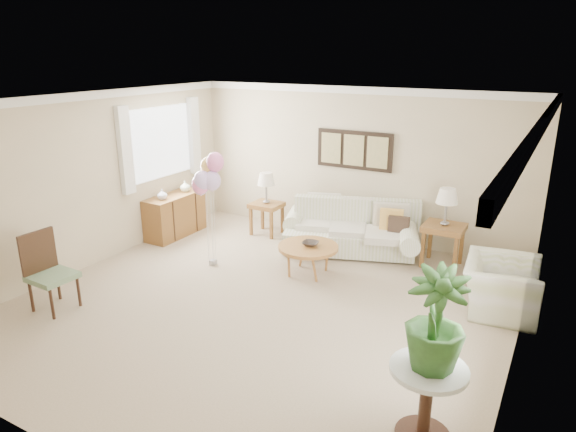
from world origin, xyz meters
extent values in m
plane|color=tan|center=(0.00, 0.00, 0.00)|extent=(6.00, 6.00, 0.00)
cube|color=beige|center=(0.00, 3.00, 1.30)|extent=(6.00, 0.04, 2.60)
cube|color=beige|center=(0.00, -3.00, 1.30)|extent=(6.00, 0.04, 2.60)
cube|color=beige|center=(-3.00, 0.00, 1.30)|extent=(0.04, 6.00, 2.60)
cube|color=beige|center=(3.00, 0.00, 1.30)|extent=(0.04, 6.00, 2.60)
cube|color=white|center=(0.00, 0.00, 2.59)|extent=(6.00, 6.00, 0.02)
cube|color=white|center=(0.00, 2.97, 2.54)|extent=(6.00, 0.06, 0.12)
cube|color=white|center=(-2.97, 0.00, 2.54)|extent=(0.06, 6.00, 0.12)
cube|color=white|center=(2.97, 0.00, 2.54)|extent=(0.06, 6.00, 0.12)
cube|color=white|center=(-2.98, 1.50, 1.65)|extent=(0.04, 1.40, 1.20)
cube|color=white|center=(-2.94, 0.65, 1.65)|extent=(0.10, 0.22, 1.40)
cube|color=white|center=(-2.94, 2.35, 1.65)|extent=(0.10, 0.22, 1.40)
cube|color=black|center=(0.00, 2.97, 1.55)|extent=(1.35, 0.04, 0.65)
cube|color=#8C8C59|center=(-0.42, 2.94, 1.55)|extent=(0.36, 0.02, 0.52)
cube|color=#8C8C59|center=(0.00, 2.94, 1.55)|extent=(0.36, 0.02, 0.52)
cube|color=#8C8C59|center=(0.42, 2.94, 1.55)|extent=(0.36, 0.02, 0.52)
cube|color=silver|center=(0.26, 2.25, 0.21)|extent=(2.23, 1.49, 0.34)
cube|color=silver|center=(0.26, 2.56, 0.58)|extent=(2.02, 0.88, 0.52)
cylinder|color=silver|center=(-0.73, 2.25, 0.42)|extent=(0.57, 0.90, 0.30)
cylinder|color=silver|center=(1.24, 2.25, 0.42)|extent=(0.57, 0.90, 0.30)
cube|color=silver|center=(-0.34, 2.20, 0.41)|extent=(0.76, 0.83, 0.11)
cube|color=silver|center=(0.26, 2.20, 0.41)|extent=(0.76, 0.83, 0.11)
cube|color=silver|center=(0.85, 2.20, 0.41)|extent=(0.76, 0.83, 0.11)
cube|color=#A3C1D5|center=(-0.48, 2.36, 0.62)|extent=(0.36, 0.11, 0.36)
cube|color=#EAB251|center=(0.92, 2.36, 0.62)|extent=(0.36, 0.11, 0.36)
cube|color=#38281F|center=(1.06, 2.29, 0.56)|extent=(0.32, 0.09, 0.32)
cube|color=silver|center=(0.26, 2.25, 0.02)|extent=(1.88, 0.75, 0.04)
cube|color=brown|center=(-1.37, 2.34, 0.54)|extent=(0.53, 0.48, 0.08)
cube|color=brown|center=(-1.58, 2.14, 0.25)|extent=(0.05, 0.05, 0.50)
cube|color=brown|center=(-1.16, 2.14, 0.25)|extent=(0.05, 0.05, 0.50)
cube|color=brown|center=(-1.58, 2.53, 0.25)|extent=(0.05, 0.05, 0.50)
cube|color=brown|center=(-1.16, 2.53, 0.25)|extent=(0.05, 0.05, 0.50)
cube|color=brown|center=(1.72, 2.43, 0.61)|extent=(0.60, 0.55, 0.09)
cube|color=brown|center=(1.48, 2.21, 0.28)|extent=(0.05, 0.05, 0.57)
cube|color=brown|center=(1.96, 2.21, 0.28)|extent=(0.05, 0.05, 0.57)
cube|color=brown|center=(1.48, 2.65, 0.28)|extent=(0.05, 0.05, 0.57)
cube|color=brown|center=(1.96, 2.65, 0.28)|extent=(0.05, 0.05, 0.57)
cylinder|color=gray|center=(-1.37, 2.34, 0.61)|extent=(0.13, 0.13, 0.06)
cylinder|color=gray|center=(-1.37, 2.34, 0.77)|extent=(0.04, 0.04, 0.28)
cone|color=silver|center=(-1.37, 2.34, 1.02)|extent=(0.31, 0.31, 0.22)
cylinder|color=gray|center=(1.72, 2.43, 0.68)|extent=(0.13, 0.13, 0.06)
cylinder|color=gray|center=(1.72, 2.43, 0.86)|extent=(0.04, 0.04, 0.29)
cone|color=silver|center=(1.72, 2.43, 1.11)|extent=(0.32, 0.32, 0.23)
cylinder|color=#A98344|center=(0.08, 1.14, 0.42)|extent=(0.89, 0.89, 0.05)
cylinder|color=#A98344|center=(0.29, 1.35, 0.20)|extent=(0.04, 0.04, 0.40)
cylinder|color=#A98344|center=(-0.13, 1.35, 0.20)|extent=(0.04, 0.04, 0.40)
cylinder|color=#A98344|center=(-0.13, 0.93, 0.20)|extent=(0.04, 0.04, 0.40)
cylinder|color=#A98344|center=(0.29, 0.93, 0.20)|extent=(0.04, 0.04, 0.40)
imported|color=#312925|center=(0.10, 1.16, 0.48)|extent=(0.25, 0.25, 0.06)
imported|color=silver|center=(2.70, 1.34, 0.33)|extent=(0.98, 1.09, 0.66)
cylinder|color=silver|center=(2.48, -1.38, 0.68)|extent=(0.64, 0.64, 0.04)
cylinder|color=#342014|center=(2.48, -1.38, 0.33)|extent=(0.11, 0.11, 0.64)
imported|color=#264720|center=(2.49, -1.37, 1.13)|extent=(0.55, 0.55, 0.87)
cube|color=slate|center=(-2.24, -1.39, 0.44)|extent=(0.51, 0.51, 0.07)
cylinder|color=#342014|center=(-2.44, -1.59, 0.21)|extent=(0.04, 0.04, 0.41)
cylinder|color=#342014|center=(-2.04, -1.59, 0.21)|extent=(0.04, 0.04, 0.41)
cylinder|color=#342014|center=(-2.44, -1.19, 0.21)|extent=(0.04, 0.04, 0.41)
cylinder|color=#342014|center=(-2.04, -1.19, 0.21)|extent=(0.04, 0.04, 0.41)
cube|color=#342014|center=(-2.46, -1.39, 0.74)|extent=(0.06, 0.48, 0.54)
cube|color=brown|center=(-2.76, 1.50, 0.37)|extent=(0.45, 1.20, 0.74)
cube|color=#342014|center=(-2.75, 1.20, 0.37)|extent=(0.46, 0.02, 0.70)
cube|color=#342014|center=(-2.75, 1.80, 0.37)|extent=(0.46, 0.02, 0.70)
imported|color=silver|center=(-2.74, 1.19, 0.83)|extent=(0.18, 0.18, 0.18)
imported|color=beige|center=(-2.74, 1.78, 0.84)|extent=(0.22, 0.22, 0.19)
cube|color=gray|center=(-1.36, 0.73, 0.04)|extent=(0.09, 0.09, 0.07)
ellipsoid|color=pink|center=(-1.45, 0.63, 1.29)|extent=(0.26, 0.26, 0.30)
cylinder|color=silver|center=(-1.40, 0.68, 0.61)|extent=(0.01, 0.01, 1.07)
ellipsoid|color=#CBAAEE|center=(-1.29, 0.71, 1.35)|extent=(0.26, 0.26, 0.30)
cylinder|color=silver|center=(-1.33, 0.72, 0.64)|extent=(0.01, 0.01, 1.13)
ellipsoid|color=#FFC862|center=(-1.40, 0.80, 1.53)|extent=(0.26, 0.26, 0.30)
cylinder|color=silver|center=(-1.38, 0.77, 0.73)|extent=(0.01, 0.01, 1.31)
ellipsoid|color=pink|center=(-1.26, 0.77, 1.62)|extent=(0.26, 0.26, 0.30)
cylinder|color=silver|center=(-1.31, 0.75, 0.77)|extent=(0.01, 0.01, 1.39)
ellipsoid|color=#CBAAEE|center=(-1.40, 0.63, 1.35)|extent=(0.26, 0.26, 0.30)
cylinder|color=silver|center=(-1.38, 0.68, 0.64)|extent=(0.01, 0.01, 1.13)
ellipsoid|color=#CBAAEE|center=(-1.51, 0.71, 1.25)|extent=(0.26, 0.26, 0.30)
cylinder|color=silver|center=(-1.43, 0.72, 0.59)|extent=(0.01, 0.01, 1.03)
camera|label=1|loc=(3.24, -5.08, 3.16)|focal=32.00mm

